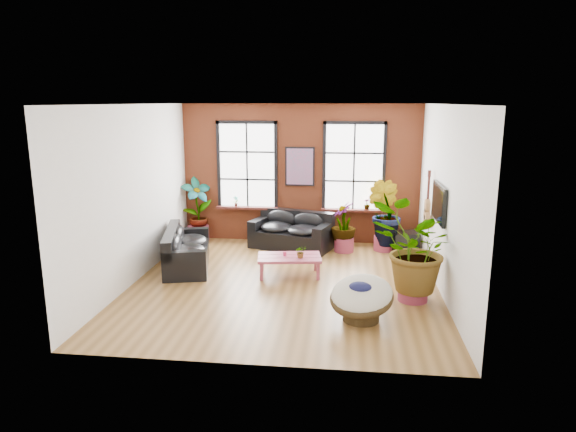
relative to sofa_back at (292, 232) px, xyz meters
name	(u,v)px	position (x,y,z in m)	size (l,w,h in m)	color
room	(285,196)	(0.13, -2.46, 1.34)	(6.04, 6.54, 3.54)	brown
sofa_back	(292,232)	(0.00, 0.00, 0.00)	(2.14, 1.51, 0.89)	black
sofa_left	(185,250)	(-2.17, -1.77, -0.03)	(1.36, 2.26, 0.83)	black
coffee_table	(289,258)	(0.17, -2.09, -0.04)	(1.39, 0.92, 0.50)	#93344B
papasan_chair	(361,297)	(1.60, -4.18, 0.00)	(1.36, 1.36, 0.79)	#382914
poster	(300,167)	(0.13, 0.58, 1.55)	(0.74, 0.06, 0.98)	black
tv_wall_unit	(435,205)	(3.07, -2.01, 1.14)	(0.13, 1.86, 1.20)	black
media_box	(405,242)	(2.73, -0.11, -0.15)	(0.68, 0.60, 0.50)	black
pot_back_left	(199,233)	(-2.48, 0.35, -0.21)	(0.62, 0.62, 0.40)	#8B2D45
pot_back_right	(384,243)	(2.25, 0.01, -0.22)	(0.57, 0.57, 0.36)	#8B2D45
pot_right_wall	(413,290)	(2.56, -3.20, -0.21)	(0.67, 0.67, 0.40)	#8B2D45
pot_mid	(344,245)	(1.28, -0.20, -0.23)	(0.51, 0.51, 0.34)	#8B2D45
floor_plant_back_left	(197,207)	(-2.50, 0.37, 0.50)	(0.79, 0.54, 1.50)	#113F11
floor_plant_back_right	(384,213)	(2.22, 0.03, 0.52)	(0.85, 0.69, 1.55)	#113F11
floor_plant_right_wall	(414,249)	(2.54, -3.21, 0.57)	(1.46, 1.27, 1.62)	#113F11
floor_plant_mid	(343,224)	(1.26, -0.16, 0.27)	(0.60, 0.60, 1.07)	#113F11
table_plant	(301,252)	(0.41, -2.17, 0.14)	(0.23, 0.20, 0.26)	#113F11
sill_plant_left	(236,201)	(-1.52, 0.53, 0.63)	(0.14, 0.10, 0.27)	#113F11
sill_plant_right	(367,204)	(1.83, 0.53, 0.63)	(0.15, 0.15, 0.27)	#113F11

